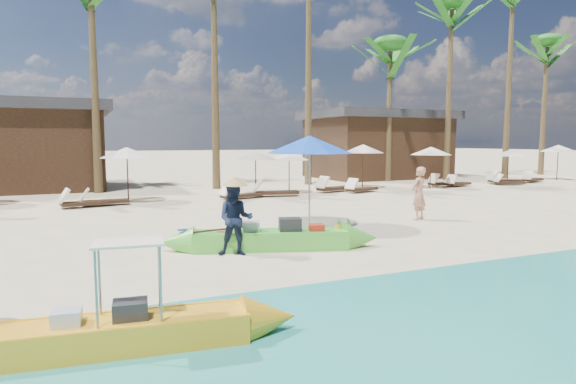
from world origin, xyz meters
name	(u,v)px	position (x,y,z in m)	size (l,w,h in m)	color
ground	(291,250)	(0.00, 0.00, 0.00)	(240.00, 240.00, 0.00)	beige
wet_sand_strip	(454,332)	(0.00, -5.00, 0.00)	(240.00, 4.50, 0.01)	tan
green_canoe	(271,239)	(-0.39, 0.22, 0.23)	(5.25, 1.90, 0.69)	#50C33B
yellow_canoe	(113,333)	(-3.92, -3.87, 0.20)	(4.81, 0.98, 1.25)	#F7AB1F
tourist	(419,193)	(5.17, 2.15, 0.80)	(0.59, 0.38, 1.61)	tan
vendor_green	(235,219)	(-1.26, -0.02, 0.76)	(0.74, 0.58, 1.52)	#141E38
blue_umbrella	(310,145)	(1.56, 2.26, 2.28)	(2.34, 2.34, 2.52)	#99999E
lounger_4_right	(83,202)	(-4.07, 9.18, 0.21)	(1.94, 0.92, 0.64)	#372516
resort_parasol_5	(127,153)	(-2.44, 10.18, 1.93)	(2.08, 2.08, 2.14)	#372516
lounger_5_left	(102,200)	(-3.44, 9.48, 0.20)	(1.73, 0.56, 0.58)	#372516
resort_parasol_6	(256,155)	(3.05, 10.71, 1.75)	(1.89, 1.89, 1.94)	#372516
lounger_6_left	(237,195)	(1.75, 9.36, 0.19)	(1.75, 0.92, 0.57)	#372516
lounger_6_right	(240,194)	(1.93, 9.48, 0.19)	(1.69, 0.71, 0.56)	#372516
resort_parasol_7	(289,156)	(4.62, 10.57, 1.71)	(1.84, 1.84, 1.89)	#372516
lounger_7_left	(273,191)	(3.47, 9.68, 0.22)	(2.06, 0.99, 0.67)	#372516
lounger_7_right	(333,187)	(6.74, 10.26, 0.23)	(2.07, 1.08, 0.67)	#372516
resort_parasol_8	(363,149)	(9.03, 11.32, 2.00)	(2.15, 2.15, 2.22)	#372516
lounger_8_left	(360,188)	(7.79, 9.56, 0.20)	(1.88, 1.07, 0.61)	#372516
resort_parasol_9	(431,151)	(12.06, 9.80, 1.89)	(2.04, 2.04, 2.10)	#372516
lounger_9_left	(443,183)	(13.30, 10.29, 0.21)	(1.86, 0.60, 0.63)	#372516
lounger_9_right	(457,183)	(14.03, 10.00, 0.19)	(1.78, 0.95, 0.58)	#372516
resort_parasol_10	(509,153)	(19.52, 11.70, 1.67)	(1.80, 1.80, 1.85)	#372516
lounger_10_left	(508,182)	(17.22, 9.60, 0.18)	(1.69, 1.02, 0.55)	#372516
lounger_10_right	(504,180)	(17.56, 10.21, 0.22)	(2.07, 1.11, 0.67)	#372516
resort_parasol_11	(558,148)	(22.92, 11.03, 1.95)	(2.10, 2.10, 2.16)	#372516
lounger_11_left	(532,179)	(19.95, 10.36, 0.21)	(1.91, 1.07, 0.62)	#372516
palm_3	(91,1)	(-3.36, 14.27, 8.58)	(2.08, 2.08, 10.52)	brown
palm_6	(390,61)	(12.84, 14.52, 7.05)	(2.08, 2.08, 8.51)	brown
palm_7	(451,30)	(16.57, 13.68, 8.99)	(2.08, 2.08, 11.08)	brown
palm_8	(512,16)	(21.07, 13.33, 10.18)	(2.08, 2.08, 12.70)	brown
palm_9	(547,60)	(26.21, 14.81, 8.06)	(2.08, 2.08, 9.82)	brown
pavilion_east	(376,144)	(14.00, 17.50, 2.20)	(8.80, 6.60, 4.30)	#372516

